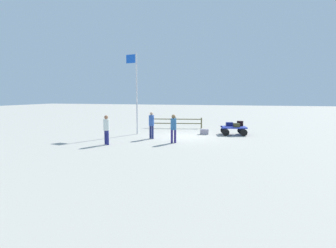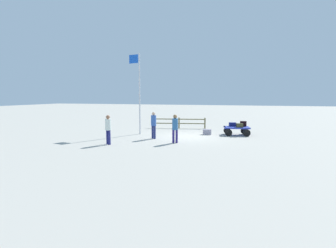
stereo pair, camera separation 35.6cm
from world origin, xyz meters
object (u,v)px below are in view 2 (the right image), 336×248
suitcase_maroon (207,132)px  worker_trailing (108,127)px  suitcase_dark (232,124)px  suitcase_olive (243,124)px  worker_lead (175,126)px  worker_supervisor (154,123)px  flagpole (138,87)px  luggage_cart (236,129)px  suitcase_grey (239,125)px

suitcase_maroon → worker_trailing: 7.56m
suitcase_dark → suitcase_olive: (-0.76, -0.22, 0.05)m
suitcase_dark → worker_lead: (3.13, 4.66, 0.27)m
worker_lead → worker_supervisor: bearing=-32.1°
suitcase_dark → flagpole: bearing=15.2°
suitcase_maroon → flagpole: (4.94, 1.19, 3.28)m
suitcase_dark → worker_supervisor: worker_supervisor is taller
suitcase_olive → worker_supervisor: 6.82m
worker_supervisor → flagpole: bearing=-43.7°
suitcase_dark → suitcase_olive: bearing=-164.1°
luggage_cart → worker_lead: 5.57m
suitcase_olive → worker_lead: worker_lead is taller
luggage_cart → worker_trailing: bearing=40.1°
suitcase_olive → suitcase_grey: 0.79m
worker_supervisor → luggage_cart: bearing=-148.2°
suitcase_grey → worker_supervisor: bearing=29.0°
suitcase_maroon → luggage_cart: bearing=-170.9°
suitcase_maroon → worker_lead: worker_lead is taller
suitcase_dark → flagpole: flagpole is taller
suitcase_olive → suitcase_maroon: 2.75m
worker_supervisor → worker_trailing: bearing=55.7°
worker_lead → worker_trailing: 3.97m
suitcase_grey → worker_supervisor: size_ratio=0.29×
suitcase_grey → flagpole: size_ratio=0.09×
suitcase_dark → suitcase_grey: 0.74m
luggage_cart → worker_lead: size_ratio=1.13×
luggage_cart → worker_supervisor: size_ratio=1.10×
suitcase_maroon → worker_lead: 4.33m
suitcase_grey → worker_trailing: (7.28, 5.72, 0.27)m
luggage_cart → worker_trailing: size_ratio=1.13×
suitcase_dark → flagpole: 7.48m
suitcase_olive → suitcase_dark: bearing=15.9°
luggage_cart → suitcase_grey: size_ratio=3.75×
worker_lead → worker_supervisor: 2.11m
luggage_cart → worker_trailing: 9.25m
suitcase_maroon → flagpole: size_ratio=0.11×
luggage_cart → worker_supervisor: 6.17m
worker_lead → worker_trailing: (3.64, 1.59, -0.00)m
suitcase_olive → suitcase_maroon: (2.54, 0.85, -0.60)m
worker_lead → suitcase_maroon: bearing=-108.5°
suitcase_dark → worker_lead: 5.62m
suitcase_maroon → flagpole: flagpole is taller
suitcase_grey → suitcase_maroon: size_ratio=0.81×
suitcase_olive → worker_supervisor: worker_supervisor is taller
worker_trailing → flagpole: flagpole is taller
luggage_cart → worker_trailing: worker_trailing is taller
worker_lead → flagpole: flagpole is taller
suitcase_maroon → worker_supervisor: worker_supervisor is taller
worker_trailing → suitcase_grey: bearing=-141.8°
suitcase_maroon → flagpole: bearing=13.5°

